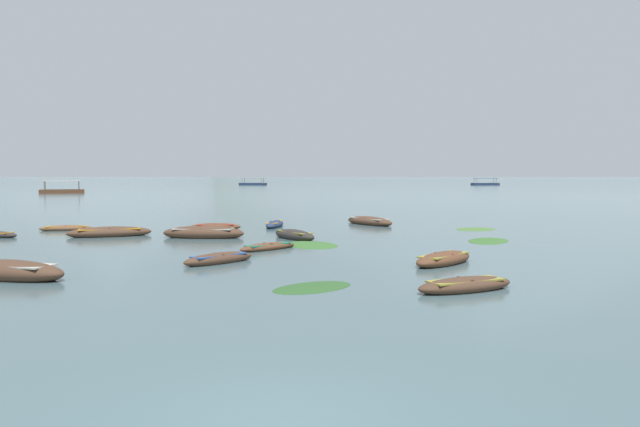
# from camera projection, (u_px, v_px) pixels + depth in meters

# --- Properties ---
(ground_plane) EXTENTS (6000.00, 6000.00, 0.00)m
(ground_plane) POSITION_uv_depth(u_px,v_px,m) (287.00, 176.00, 1502.17)
(ground_plane) COLOR #476066
(mountain_1) EXTENTS (1174.46, 1174.46, 426.33)m
(mountain_1) POSITION_uv_depth(u_px,v_px,m) (110.00, 119.00, 2206.08)
(mountain_1) COLOR slate
(mountain_1) RESTS_ON ground
(mountain_2) EXTENTS (1048.80, 1048.80, 241.27)m
(mountain_2) POSITION_uv_depth(u_px,v_px,m) (262.00, 145.00, 2325.97)
(mountain_2) COLOR #56665B
(mountain_2) RESTS_ON ground
(mountain_3) EXTENTS (2090.39, 2090.39, 604.65)m
(mountain_3) POSITION_uv_depth(u_px,v_px,m) (497.00, 89.00, 2052.16)
(mountain_3) COLOR slate
(mountain_3) RESTS_ON ground
(rowboat_0) EXTENTS (3.21, 1.32, 0.41)m
(rowboat_0) POSITION_uv_depth(u_px,v_px,m) (66.00, 228.00, 35.98)
(rowboat_0) COLOR brown
(rowboat_0) RESTS_ON ground
(rowboat_1) EXTENTS (3.52, 4.69, 0.69)m
(rowboat_1) POSITION_uv_depth(u_px,v_px,m) (369.00, 221.00, 40.38)
(rowboat_1) COLOR #4C3323
(rowboat_1) RESTS_ON ground
(rowboat_2) EXTENTS (2.73, 3.61, 0.63)m
(rowboat_2) POSITION_uv_depth(u_px,v_px,m) (294.00, 235.00, 31.27)
(rowboat_2) COLOR #2D2826
(rowboat_2) RESTS_ON ground
(rowboat_3) EXTENTS (2.95, 2.84, 0.50)m
(rowboat_3) POSITION_uv_depth(u_px,v_px,m) (219.00, 259.00, 22.72)
(rowboat_3) COLOR #4C3323
(rowboat_3) RESTS_ON ground
(rowboat_4) EXTENTS (4.72, 2.66, 0.68)m
(rowboat_4) POSITION_uv_depth(u_px,v_px,m) (110.00, 232.00, 32.59)
(rowboat_4) COLOR #4C3323
(rowboat_4) RESTS_ON ground
(rowboat_5) EXTENTS (4.63, 2.08, 0.81)m
(rowboat_5) POSITION_uv_depth(u_px,v_px,m) (203.00, 233.00, 31.85)
(rowboat_5) COLOR #4C3323
(rowboat_5) RESTS_ON ground
(rowboat_6) EXTENTS (1.54, 3.82, 0.50)m
(rowboat_6) POSITION_uv_depth(u_px,v_px,m) (275.00, 224.00, 38.68)
(rowboat_6) COLOR navy
(rowboat_6) RESTS_ON ground
(rowboat_7) EXTENTS (3.32, 3.35, 0.58)m
(rowboat_7) POSITION_uv_depth(u_px,v_px,m) (444.00, 259.00, 22.49)
(rowboat_7) COLOR brown
(rowboat_7) RESTS_ON ground
(rowboat_8) EXTENTS (4.55, 2.82, 0.77)m
(rowboat_8) POSITION_uv_depth(u_px,v_px,m) (8.00, 271.00, 19.29)
(rowboat_8) COLOR #4C3323
(rowboat_8) RESTS_ON ground
(rowboat_10) EXTENTS (2.93, 2.81, 0.38)m
(rowboat_10) POSITION_uv_depth(u_px,v_px,m) (268.00, 247.00, 26.81)
(rowboat_10) COLOR brown
(rowboat_10) RESTS_ON ground
(rowboat_11) EXTENTS (3.43, 2.15, 0.50)m
(rowboat_11) POSITION_uv_depth(u_px,v_px,m) (465.00, 285.00, 17.28)
(rowboat_11) COLOR #4C3323
(rowboat_11) RESTS_ON ground
(rowboat_12) EXTENTS (3.17, 1.05, 0.49)m
(rowboat_12) POSITION_uv_depth(u_px,v_px,m) (215.00, 227.00, 36.85)
(rowboat_12) COLOR brown
(rowboat_12) RESTS_ON ground
(ferry_0) EXTENTS (8.17, 5.24, 2.54)m
(ferry_0) POSITION_uv_depth(u_px,v_px,m) (62.00, 191.00, 107.90)
(ferry_0) COLOR brown
(ferry_0) RESTS_ON ground
(ferry_1) EXTENTS (9.39, 5.46, 2.54)m
(ferry_1) POSITION_uv_depth(u_px,v_px,m) (253.00, 184.00, 195.32)
(ferry_1) COLOR navy
(ferry_1) RESTS_ON ground
(ferry_2) EXTENTS (8.98, 3.54, 2.54)m
(ferry_2) POSITION_uv_depth(u_px,v_px,m) (485.00, 184.00, 194.08)
(ferry_2) COLOR navy
(ferry_2) RESTS_ON ground
(weed_patch_1) EXTENTS (3.15, 2.89, 0.14)m
(weed_patch_1) POSITION_uv_depth(u_px,v_px,m) (312.00, 288.00, 17.72)
(weed_patch_1) COLOR #2D5628
(weed_patch_1) RESTS_ON ground
(weed_patch_3) EXTENTS (3.35, 3.86, 0.14)m
(weed_patch_3) POSITION_uv_depth(u_px,v_px,m) (488.00, 241.00, 30.20)
(weed_patch_3) COLOR #38662D
(weed_patch_3) RESTS_ON ground
(weed_patch_4) EXTENTS (3.36, 3.08, 0.14)m
(weed_patch_4) POSITION_uv_depth(u_px,v_px,m) (476.00, 229.00, 36.66)
(weed_patch_4) COLOR #477033
(weed_patch_4) RESTS_ON ground
(weed_patch_5) EXTENTS (3.41, 4.08, 0.14)m
(weed_patch_5) POSITION_uv_depth(u_px,v_px,m) (311.00, 245.00, 28.51)
(weed_patch_5) COLOR #38662D
(weed_patch_5) RESTS_ON ground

